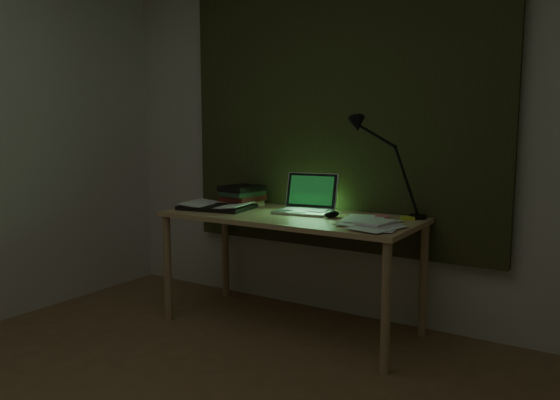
# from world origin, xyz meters

# --- Properties ---
(wall_back) EXTENTS (3.50, 0.00, 2.50)m
(wall_back) POSITION_xyz_m (0.00, 2.00, 1.25)
(wall_back) COLOR silver
(wall_back) RESTS_ON ground
(curtain) EXTENTS (2.20, 0.06, 2.00)m
(curtain) POSITION_xyz_m (0.00, 1.96, 1.45)
(curtain) COLOR #2D341A
(curtain) RESTS_ON wall_back
(desk) EXTENTS (1.57, 0.69, 0.72)m
(desk) POSITION_xyz_m (-0.11, 1.58, 0.36)
(desk) COLOR tan
(desk) RESTS_ON floor
(laptop) EXTENTS (0.40, 0.43, 0.25)m
(laptop) POSITION_xyz_m (-0.07, 1.67, 0.84)
(laptop) COLOR silver
(laptop) RESTS_ON desk
(open_textbook) EXTENTS (0.49, 0.38, 0.04)m
(open_textbook) POSITION_xyz_m (-0.64, 1.52, 0.74)
(open_textbook) COLOR white
(open_textbook) RESTS_ON desk
(book_stack) EXTENTS (0.26, 0.30, 0.14)m
(book_stack) POSITION_xyz_m (-0.59, 1.74, 0.79)
(book_stack) COLOR white
(book_stack) RESTS_ON desk
(loose_papers) EXTENTS (0.36, 0.38, 0.02)m
(loose_papers) POSITION_xyz_m (0.43, 1.52, 0.73)
(loose_papers) COLOR white
(loose_papers) RESTS_ON desk
(mouse) EXTENTS (0.10, 0.12, 0.04)m
(mouse) POSITION_xyz_m (0.15, 1.62, 0.74)
(mouse) COLOR black
(mouse) RESTS_ON desk
(sticky_yellow) EXTENTS (0.10, 0.10, 0.02)m
(sticky_yellow) POSITION_xyz_m (0.56, 1.79, 0.72)
(sticky_yellow) COLOR #C9D82D
(sticky_yellow) RESTS_ON desk
(sticky_pink) EXTENTS (0.10, 0.10, 0.02)m
(sticky_pink) POSITION_xyz_m (0.42, 1.75, 0.72)
(sticky_pink) COLOR #EB5B7B
(sticky_pink) RESTS_ON desk
(desk_lamp) EXTENTS (0.42, 0.34, 0.57)m
(desk_lamp) POSITION_xyz_m (0.60, 1.85, 1.00)
(desk_lamp) COLOR black
(desk_lamp) RESTS_ON desk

